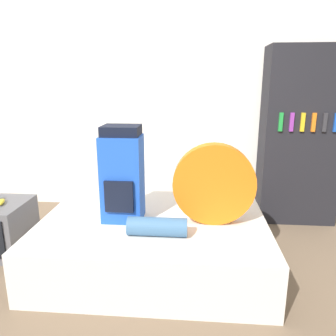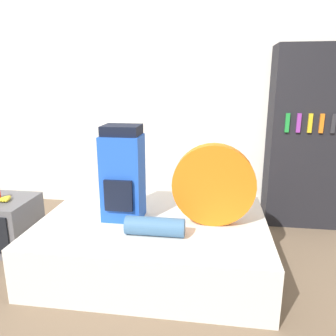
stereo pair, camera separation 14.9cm
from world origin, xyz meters
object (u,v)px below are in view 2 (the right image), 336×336
(tent_bag, at_px, (214,185))
(sleeping_roll, at_px, (155,226))
(backpack, at_px, (123,174))
(television, at_px, (5,223))
(bookshelf, at_px, (308,138))

(tent_bag, distance_m, sleeping_roll, 0.58)
(backpack, relative_size, television, 1.44)
(bookshelf, bearing_deg, backpack, -146.68)
(backpack, bearing_deg, sleeping_roll, -42.40)
(television, bearing_deg, bookshelf, 18.94)
(television, xyz_separation_m, bookshelf, (3.00, 1.03, 0.73))
(tent_bag, distance_m, television, 2.07)
(sleeping_roll, height_order, bookshelf, bookshelf)
(backpack, bearing_deg, tent_bag, -1.19)
(tent_bag, bearing_deg, backpack, 178.81)
(backpack, bearing_deg, bookshelf, 33.32)
(backpack, height_order, bookshelf, bookshelf)
(backpack, relative_size, sleeping_roll, 1.76)
(sleeping_roll, xyz_separation_m, bookshelf, (1.44, 1.46, 0.47))
(backpack, height_order, sleeping_roll, backpack)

